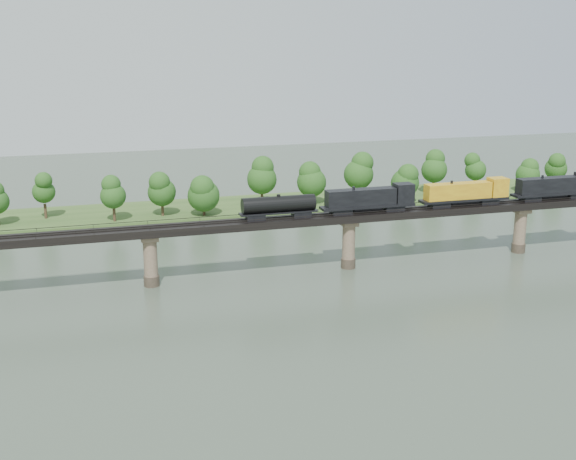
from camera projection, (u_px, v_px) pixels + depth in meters
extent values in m
plane|color=#364335|center=(411.00, 321.00, 120.68)|extent=(400.00, 400.00, 0.00)
cube|color=#324F1F|center=(278.00, 205.00, 199.32)|extent=(300.00, 24.00, 1.60)
cylinder|color=#473A2D|center=(152.00, 281.00, 137.55)|extent=(3.00, 3.00, 2.00)
cylinder|color=#826B55|center=(150.00, 258.00, 136.38)|extent=(2.60, 2.60, 9.00)
cube|color=#826B55|center=(149.00, 238.00, 135.34)|extent=(3.20, 3.20, 1.00)
cylinder|color=#473A2D|center=(348.00, 263.00, 148.24)|extent=(3.00, 3.00, 2.00)
cylinder|color=#826B55|center=(349.00, 242.00, 147.07)|extent=(2.60, 2.60, 9.00)
cube|color=#826B55|center=(349.00, 223.00, 146.03)|extent=(3.20, 3.20, 1.00)
cylinder|color=#473A2D|center=(518.00, 248.00, 158.93)|extent=(3.00, 3.00, 2.00)
cylinder|color=#826B55|center=(520.00, 228.00, 157.76)|extent=(2.60, 2.60, 9.00)
cube|color=#826B55|center=(522.00, 210.00, 156.72)|extent=(3.20, 3.20, 1.00)
cube|color=black|center=(349.00, 217.00, 145.70)|extent=(220.00, 5.00, 1.50)
cube|color=black|center=(351.00, 214.00, 144.79)|extent=(220.00, 0.12, 0.16)
cube|color=black|center=(348.00, 212.00, 146.18)|extent=(220.00, 0.12, 0.16)
cube|color=black|center=(354.00, 213.00, 143.10)|extent=(220.00, 0.10, 0.10)
cube|color=black|center=(345.00, 207.00, 147.55)|extent=(220.00, 0.10, 0.10)
cube|color=black|center=(354.00, 215.00, 143.19)|extent=(0.08, 0.08, 0.70)
cube|color=black|center=(345.00, 209.00, 147.64)|extent=(0.08, 0.08, 0.70)
cylinder|color=#382619|center=(45.00, 211.00, 181.58)|extent=(0.70, 0.70, 3.71)
sphere|color=#1A4614|center=(44.00, 192.00, 180.29)|extent=(5.67, 5.67, 5.67)
sphere|color=#1A4614|center=(43.00, 180.00, 179.48)|extent=(4.25, 4.25, 4.25)
cylinder|color=#382619|center=(114.00, 214.00, 178.72)|extent=(0.70, 0.70, 3.51)
sphere|color=#1A4614|center=(113.00, 196.00, 177.50)|extent=(6.31, 6.31, 6.31)
sphere|color=#1A4614|center=(112.00, 184.00, 176.73)|extent=(4.73, 4.73, 4.73)
cylinder|color=#382619|center=(163.00, 209.00, 184.34)|extent=(0.70, 0.70, 3.34)
sphere|color=#1A4614|center=(162.00, 192.00, 183.17)|extent=(7.18, 7.18, 7.18)
sphere|color=#1A4614|center=(161.00, 181.00, 182.45)|extent=(5.39, 5.39, 5.39)
cylinder|color=#382619|center=(204.00, 210.00, 184.64)|extent=(0.70, 0.70, 2.83)
sphere|color=#1A4614|center=(204.00, 196.00, 183.66)|extent=(8.26, 8.26, 8.26)
sphere|color=#1A4614|center=(203.00, 187.00, 183.05)|extent=(6.19, 6.19, 6.19)
cylinder|color=#382619|center=(262.00, 198.00, 195.09)|extent=(0.70, 0.70, 3.96)
sphere|color=#1A4614|center=(262.00, 179.00, 193.71)|extent=(8.07, 8.07, 8.07)
sphere|color=#1A4614|center=(262.00, 167.00, 192.84)|extent=(6.05, 6.05, 6.05)
cylinder|color=#382619|center=(311.00, 198.00, 197.38)|extent=(0.70, 0.70, 3.27)
sphere|color=#1A4614|center=(312.00, 182.00, 196.24)|extent=(8.03, 8.03, 8.03)
sphere|color=#1A4614|center=(312.00, 172.00, 195.53)|extent=(6.02, 6.02, 6.02)
cylinder|color=#382619|center=(358.00, 193.00, 202.15)|extent=(0.70, 0.70, 3.92)
sphere|color=#1A4614|center=(359.00, 174.00, 200.79)|extent=(8.29, 8.29, 8.29)
sphere|color=#1A4614|center=(359.00, 163.00, 199.94)|extent=(6.21, 6.21, 6.21)
cylinder|color=#382619|center=(404.00, 197.00, 198.74)|extent=(0.70, 0.70, 3.02)
sphere|color=#1A4614|center=(405.00, 183.00, 197.69)|extent=(7.74, 7.74, 7.74)
sphere|color=#1A4614|center=(405.00, 174.00, 197.03)|extent=(5.80, 5.80, 5.80)
cylinder|color=#382619|center=(433.00, 187.00, 210.22)|extent=(0.70, 0.70, 3.80)
sphere|color=#1A4614|center=(434.00, 170.00, 208.90)|extent=(7.47, 7.47, 7.47)
sphere|color=#1A4614|center=(435.00, 159.00, 208.07)|extent=(5.60, 5.60, 5.60)
cylinder|color=#382619|center=(475.00, 185.00, 214.14)|extent=(0.70, 0.70, 3.38)
sphere|color=#1A4614|center=(476.00, 170.00, 212.96)|extent=(6.23, 6.23, 6.23)
sphere|color=#1A4614|center=(476.00, 161.00, 212.23)|extent=(4.67, 4.67, 4.67)
cylinder|color=#382619|center=(527.00, 187.00, 212.48)|extent=(0.70, 0.70, 2.77)
sphere|color=#1A4614|center=(528.00, 175.00, 211.51)|extent=(7.04, 7.04, 7.04)
sphere|color=#1A4614|center=(528.00, 167.00, 210.91)|extent=(5.28, 5.28, 5.28)
cylinder|color=#382619|center=(555.00, 181.00, 220.81)|extent=(0.70, 0.70, 2.94)
sphere|color=#1A4614|center=(556.00, 169.00, 219.79)|extent=(6.73, 6.73, 6.73)
sphere|color=#1A4614|center=(557.00, 161.00, 219.15)|extent=(5.05, 5.05, 5.05)
cube|color=black|center=(575.00, 195.00, 159.62)|extent=(4.16, 2.50, 1.15)
cube|color=black|center=(530.00, 198.00, 156.56)|extent=(4.16, 2.50, 1.15)
cube|color=black|center=(553.00, 193.00, 157.90)|extent=(19.78, 3.12, 0.52)
cube|color=black|center=(548.00, 185.00, 156.98)|extent=(14.57, 2.81, 3.33)
cylinder|color=black|center=(553.00, 196.00, 158.05)|extent=(6.25, 1.46, 1.46)
cube|color=black|center=(488.00, 201.00, 153.78)|extent=(4.16, 2.50, 1.15)
cube|color=black|center=(439.00, 204.00, 150.72)|extent=(4.16, 2.50, 1.15)
cube|color=black|center=(464.00, 199.00, 152.06)|extent=(19.78, 3.12, 0.52)
cube|color=gold|center=(458.00, 191.00, 151.14)|extent=(14.57, 2.81, 3.33)
cube|color=gold|center=(497.00, 187.00, 153.56)|extent=(3.75, 3.12, 3.96)
cylinder|color=black|center=(464.00, 202.00, 152.21)|extent=(6.25, 1.46, 1.46)
cube|color=black|center=(393.00, 208.00, 147.93)|extent=(4.16, 2.50, 1.15)
cube|color=black|center=(341.00, 211.00, 144.87)|extent=(4.16, 2.50, 1.15)
cube|color=black|center=(368.00, 206.00, 146.21)|extent=(19.78, 3.12, 0.52)
cube|color=black|center=(361.00, 197.00, 145.29)|extent=(14.57, 2.81, 3.33)
cube|color=black|center=(403.00, 193.00, 147.72)|extent=(3.75, 3.12, 3.96)
cylinder|color=black|center=(368.00, 209.00, 146.36)|extent=(6.25, 1.46, 1.46)
cube|color=black|center=(301.00, 214.00, 142.65)|extent=(3.64, 2.29, 1.15)
cube|color=black|center=(255.00, 217.00, 140.14)|extent=(3.64, 2.29, 1.15)
cube|color=black|center=(279.00, 212.00, 141.22)|extent=(15.61, 2.50, 0.31)
cylinder|color=black|center=(279.00, 204.00, 140.79)|extent=(14.57, 3.12, 3.12)
cylinder|color=black|center=(279.00, 196.00, 140.35)|extent=(0.73, 0.73, 0.52)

